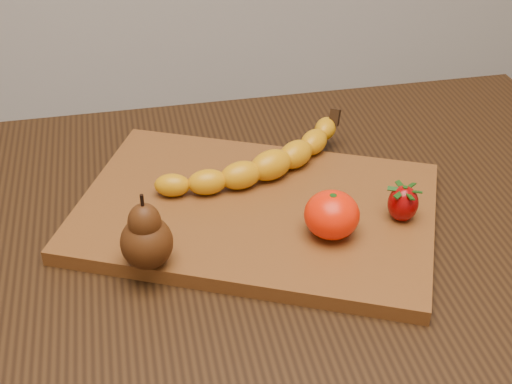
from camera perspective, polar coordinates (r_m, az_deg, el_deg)
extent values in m
cube|color=black|center=(0.93, 1.92, -3.46)|extent=(1.00, 0.70, 0.04)
cylinder|color=black|center=(1.41, -19.75, -10.32)|extent=(0.05, 0.05, 0.72)
cylinder|color=black|center=(1.52, 15.73, -5.65)|extent=(0.05, 0.05, 0.72)
cube|color=brown|center=(0.92, 0.00, -1.54)|extent=(0.53, 0.46, 0.02)
ellipsoid|color=#FF2002|center=(0.85, 6.08, -1.82)|extent=(0.09, 0.09, 0.06)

